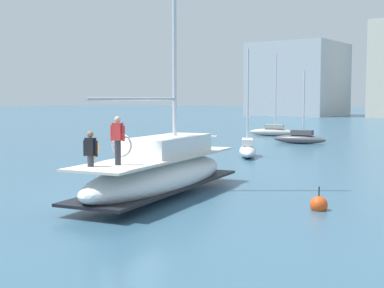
# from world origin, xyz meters

# --- Properties ---
(ground_plane) EXTENTS (400.00, 400.00, 0.00)m
(ground_plane) POSITION_xyz_m (0.00, 0.00, 0.00)
(ground_plane) COLOR #38607A
(main_sailboat) EXTENTS (4.22, 9.88, 12.28)m
(main_sailboat) POSITION_xyz_m (0.41, 1.70, 0.90)
(main_sailboat) COLOR white
(main_sailboat) RESTS_ON ground
(moored_sloop_near) EXTENTS (4.53, 2.27, 7.85)m
(moored_sloop_near) POSITION_xyz_m (-11.24, 32.71, 0.53)
(moored_sloop_near) COLOR #B7B2A8
(moored_sloop_near) RESTS_ON ground
(moored_catamaran) EXTENTS (3.12, 4.23, 6.67)m
(moored_catamaran) POSITION_xyz_m (-3.79, 15.25, 0.49)
(moored_catamaran) COLOR silver
(moored_catamaran) RESTS_ON ground
(moored_cutter_left) EXTENTS (4.39, 1.51, 5.82)m
(moored_cutter_left) POSITION_xyz_m (-5.30, 26.08, 0.47)
(moored_cutter_left) COLOR #4C4C51
(moored_cutter_left) RESTS_ON ground
(mooring_buoy) EXTENTS (0.58, 0.58, 0.89)m
(mooring_buoy) POSITION_xyz_m (6.25, 2.64, 0.17)
(mooring_buoy) COLOR #EA4C19
(mooring_buoy) RESTS_ON ground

